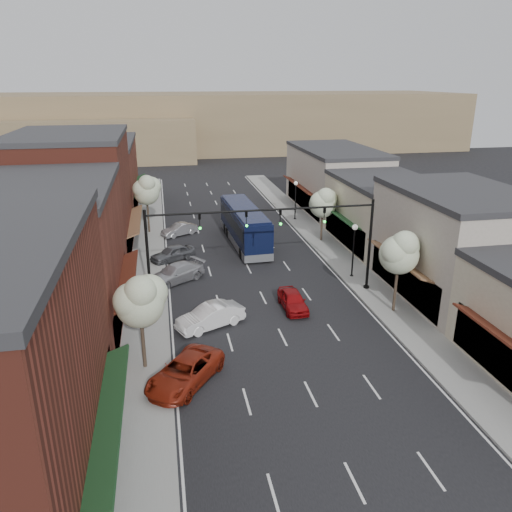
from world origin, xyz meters
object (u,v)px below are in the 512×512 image
tree_left_near (140,299)px  parked_car_b (210,316)px  tree_right_near (400,251)px  parked_car_d (173,253)px  parked_car_e (179,230)px  coach_bus (244,225)px  lamp_post_far (296,194)px  parked_car_a (185,372)px  lamp_post_near (354,242)px  signal_mast_right (340,233)px  red_hatchback (293,300)px  tree_left_far (147,189)px  parked_car_c (176,273)px  signal_mast_left (182,242)px  tree_right_far (323,202)px

tree_left_near → parked_car_b: (4.02, 4.29, -3.48)m
tree_right_near → parked_car_d: tree_right_near is taller
parked_car_d → parked_car_e: (0.92, 7.42, -0.07)m
tree_right_near → coach_bus: (-7.55, 16.80, -2.56)m
tree_left_near → lamp_post_far: bearing=60.2°
parked_car_a → parked_car_d: bearing=125.9°
lamp_post_near → tree_right_near: bearing=-85.2°
lamp_post_near → parked_car_b: bearing=-152.5°
tree_left_near → coach_bus: (9.05, 20.80, -2.33)m
signal_mast_right → red_hatchback: 6.02m
tree_left_far → parked_car_e: 5.14m
parked_car_c → tree_left_far: bearing=154.7°
lamp_post_near → parked_car_c: size_ratio=0.91×
signal_mast_left → parked_car_e: signal_mast_left is taller
tree_right_near → signal_mast_left: bearing=163.8°
parked_car_a → parked_car_c: (0.07, 14.13, 0.01)m
tree_right_near → parked_car_d: (-14.55, 13.27, -3.77)m
lamp_post_far → parked_car_c: bearing=-131.6°
red_hatchback → parked_car_a: (-7.85, -7.65, 0.05)m
tree_left_far → parked_car_d: size_ratio=1.53×
parked_car_b → tree_left_near: bearing=-67.9°
signal_mast_right → parked_car_d: size_ratio=2.05×
tree_right_far → lamp_post_near: 9.51m
red_hatchback → parked_car_d: 13.84m
signal_mast_right → parked_car_c: (-11.75, 4.30, -3.91)m
red_hatchback → lamp_post_near: bearing=36.8°
lamp_post_near → parked_car_d: 15.70m
tree_right_near → lamp_post_far: size_ratio=1.34×
signal_mast_left → tree_left_near: 8.48m
parked_car_b → parked_car_d: size_ratio=1.12×
signal_mast_right → parked_car_b: (-9.86, -3.77, -3.88)m
parked_car_a → signal_mast_right: bearing=75.7°
parked_car_c → parked_car_e: bearing=141.9°
signal_mast_left → parked_car_e: bearing=88.8°
lamp_post_near → parked_car_c: 14.23m
tree_right_near → lamp_post_near: tree_right_near is taller
tree_left_far → parked_car_e: bearing=-23.8°
tree_right_near → parked_car_d: bearing=137.6°
parked_car_a → parked_car_c: bearing=125.7°
lamp_post_far → parked_car_a: 33.04m
tree_left_far → signal_mast_left: bearing=-81.7°
tree_left_far → coach_bus: tree_left_far is taller
coach_bus → red_hatchback: size_ratio=3.11×
tree_right_far → lamp_post_far: 8.13m
signal_mast_left → tree_left_far: (-2.63, 17.95, -0.02)m
tree_right_far → parked_car_d: tree_right_far is taller
tree_left_near → parked_car_a: size_ratio=1.13×
tree_right_near → parked_car_e: tree_right_near is taller
lamp_post_far → red_hatchback: size_ratio=1.15×
lamp_post_far → red_hatchback: lamp_post_far is taller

